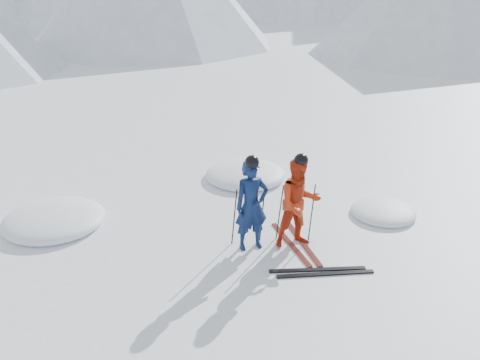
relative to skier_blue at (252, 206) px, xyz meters
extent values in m
plane|color=white|center=(1.60, 0.17, -0.87)|extent=(160.00, 160.00, 0.00)
imported|color=#0B1B44|center=(0.00, 0.00, 0.00)|extent=(0.70, 0.53, 1.74)
imported|color=#B92A0E|center=(0.88, -0.02, 0.00)|extent=(0.94, 0.78, 1.73)
cylinder|color=black|center=(-0.30, 0.15, -0.29)|extent=(0.12, 0.08, 1.16)
cylinder|color=black|center=(0.25, 0.25, -0.29)|extent=(0.12, 0.07, 1.16)
cylinder|color=black|center=(0.58, 0.23, -0.29)|extent=(0.12, 0.09, 1.15)
cylinder|color=black|center=(1.18, 0.13, -0.29)|extent=(0.12, 0.08, 1.15)
cube|color=black|center=(0.76, -0.02, -0.85)|extent=(0.42, 1.69, 0.03)
cube|color=black|center=(1.00, -0.02, -0.85)|extent=(0.30, 1.70, 0.03)
cube|color=black|center=(1.02, -0.94, -0.85)|extent=(1.70, 0.21, 0.03)
cube|color=black|center=(1.12, -1.09, -0.85)|extent=(1.70, 0.15, 0.03)
ellipsoid|color=white|center=(-3.87, 1.45, -0.87)|extent=(2.05, 2.05, 0.45)
ellipsoid|color=white|center=(2.99, 0.95, -0.87)|extent=(1.37, 1.37, 0.30)
ellipsoid|color=white|center=(0.37, 3.32, -0.87)|extent=(1.99, 1.99, 0.44)
camera|label=1|loc=(-1.33, -8.20, 4.08)|focal=38.00mm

